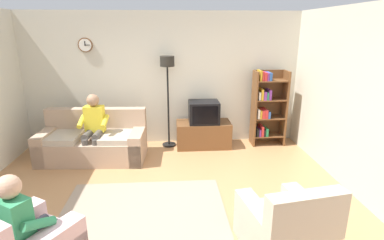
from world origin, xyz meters
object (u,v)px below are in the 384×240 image
at_px(floor_lamp, 168,77).
at_px(person_on_couch, 93,125).
at_px(bookshelf, 266,107).
at_px(armchair_near_bookshelf, 284,229).
at_px(couch, 93,143).
at_px(tv, 204,112).
at_px(tv_stand, 203,134).
at_px(person_in_left_armchair, 24,221).

bearing_deg(floor_lamp, person_on_couch, -153.11).
bearing_deg(person_on_couch, bookshelf, 10.95).
bearing_deg(armchair_near_bookshelf, floor_lamp, 110.78).
relative_size(couch, tv, 3.24).
bearing_deg(bookshelf, couch, -171.01).
height_order(tv, floor_lamp, floor_lamp).
distance_m(tv_stand, person_in_left_armchair, 3.92).
bearing_deg(tv, person_on_couch, -164.82).
height_order(tv, person_in_left_armchair, person_in_left_armchair).
height_order(couch, person_on_couch, person_on_couch).
relative_size(tv_stand, person_on_couch, 0.89).
bearing_deg(person_on_couch, floor_lamp, 26.89).
relative_size(bookshelf, armchair_near_bookshelf, 1.57).
distance_m(tv_stand, person_on_couch, 2.18).
xyz_separation_m(couch, person_in_left_armchair, (0.04, -2.83, 0.29)).
bearing_deg(tv, floor_lamp, 170.18).
bearing_deg(person_in_left_armchair, tv_stand, 57.81).
bearing_deg(tv, couch, -168.04).
xyz_separation_m(couch, floor_lamp, (1.40, 0.57, 1.14)).
relative_size(tv, person_on_couch, 0.48).
xyz_separation_m(armchair_near_bookshelf, person_in_left_armchair, (-2.61, -0.12, 0.32)).
xyz_separation_m(armchair_near_bookshelf, person_on_couch, (-2.59, 2.60, 0.41)).
distance_m(tv_stand, floor_lamp, 1.39).
relative_size(tv_stand, armchair_near_bookshelf, 1.10).
distance_m(couch, bookshelf, 3.51).
distance_m(armchair_near_bookshelf, person_in_left_armchair, 2.63).
height_order(couch, tv, tv).
relative_size(floor_lamp, person_in_left_armchair, 1.65).
xyz_separation_m(tv, person_in_left_armchair, (-2.08, -3.28, -0.14)).
xyz_separation_m(tv, floor_lamp, (-0.71, 0.12, 0.71)).
relative_size(bookshelf, person_in_left_armchair, 1.40).
relative_size(tv_stand, person_in_left_armchair, 0.98).
relative_size(bookshelf, person_on_couch, 1.26).
bearing_deg(tv_stand, floor_lamp, 172.10).
height_order(tv_stand, person_in_left_armchair, person_in_left_armchair).
bearing_deg(person_in_left_armchair, bookshelf, 44.82).
xyz_separation_m(floor_lamp, person_in_left_armchair, (-1.36, -3.40, -0.85)).
bearing_deg(person_on_couch, person_in_left_armchair, -90.41).
bearing_deg(armchair_near_bookshelf, tv_stand, 99.49).
distance_m(bookshelf, person_in_left_armchair, 4.79).
relative_size(tv_stand, floor_lamp, 0.59).
bearing_deg(tv, tv_stand, 90.00).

